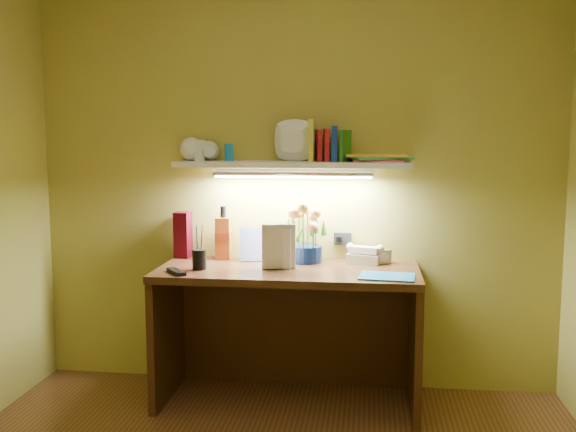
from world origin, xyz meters
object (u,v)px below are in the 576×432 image
object	(u,v)px
flower_bouquet	(305,233)
telephone	(365,253)
desk	(288,336)
desk_clock	(384,256)
whisky_bottle	(223,233)

from	to	relation	value
flower_bouquet	telephone	size ratio (longest dim) A/B	1.81
flower_bouquet	desk	bearing A→B (deg)	-111.93
desk	desk_clock	world-z (taller)	desk_clock
desk_clock	whisky_bottle	distance (m)	0.92
desk_clock	telephone	bearing A→B (deg)	158.93
telephone	whisky_bottle	bearing A→B (deg)	-165.45
desk	telephone	bearing A→B (deg)	26.04
whisky_bottle	flower_bouquet	bearing A→B (deg)	-3.77
whisky_bottle	telephone	bearing A→B (deg)	-1.33
desk	desk_clock	distance (m)	0.69
desk	flower_bouquet	distance (m)	0.58
desk	desk_clock	bearing A→B (deg)	21.38
desk	telephone	distance (m)	0.63
desk	whisky_bottle	xyz separation A→B (m)	(-0.40, 0.22, 0.53)
telephone	desk	bearing A→B (deg)	-138.09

